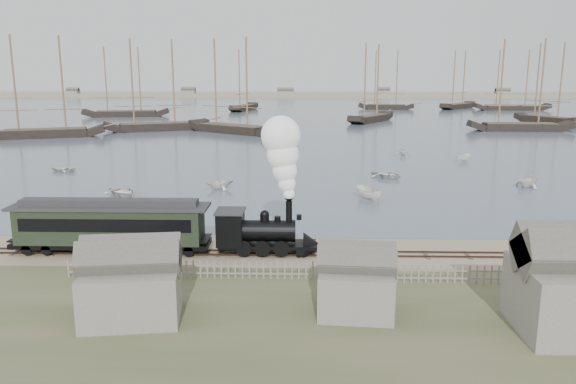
{
  "coord_description": "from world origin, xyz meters",
  "views": [
    {
      "loc": [
        -0.93,
        -40.84,
        13.02
      ],
      "look_at": [
        -2.11,
        3.22,
        3.5
      ],
      "focal_mm": 35.0,
      "sensor_mm": 36.0,
      "label": 1
    }
  ],
  "objects": [
    {
      "name": "shed_right",
      "position": [
        13.0,
        -14.0,
        0.0
      ],
      "size": [
        6.0,
        5.0,
        5.1
      ],
      "primitive_type": null,
      "color": "slate",
      "rests_on": "ground"
    },
    {
      "name": "schooner_3",
      "position": [
        16.81,
        106.76,
        10.06
      ],
      "size": [
        14.47,
        19.65,
        20.0
      ],
      "primitive_type": null,
      "rotation": [
        0.0,
        0.0,
        1.02
      ],
      "color": "black",
      "rests_on": "harbor_water"
    },
    {
      "name": "shed_mid",
      "position": [
        2.0,
        -12.0,
        0.0
      ],
      "size": [
        4.0,
        3.5,
        3.6
      ],
      "primitive_type": null,
      "color": "slate",
      "rests_on": "ground"
    },
    {
      "name": "rail_track",
      "position": [
        0.0,
        -2.0,
        0.04
      ],
      "size": [
        120.0,
        1.8,
        0.16
      ],
      "color": "#33241C",
      "rests_on": "ground"
    },
    {
      "name": "rowboat_3",
      "position": [
        9.5,
        27.87,
        0.48
      ],
      "size": [
        4.78,
        4.94,
        0.83
      ],
      "primitive_type": "imported",
      "rotation": [
        0.0,
        0.0,
        0.88
      ],
      "color": "white",
      "rests_on": "harbor_water"
    },
    {
      "name": "rowboat_6",
      "position": [
        -32.65,
        31.21,
        0.4
      ],
      "size": [
        2.96,
        3.72,
        0.69
      ],
      "primitive_type": "imported",
      "rotation": [
        0.0,
        0.0,
        4.52
      ],
      "color": "white",
      "rests_on": "harbor_water"
    },
    {
      "name": "schooner_0",
      "position": [
        -52.28,
        69.47,
        10.06
      ],
      "size": [
        22.93,
        12.35,
        20.0
      ],
      "primitive_type": null,
      "rotation": [
        0.0,
        0.0,
        0.34
      ],
      "color": "black",
      "rests_on": "harbor_water"
    },
    {
      "name": "far_spit",
      "position": [
        0.0,
        250.0,
        0.0
      ],
      "size": [
        500.0,
        20.0,
        1.8
      ],
      "primitive_type": "cube",
      "color": "tan",
      "rests_on": "ground"
    },
    {
      "name": "schooner_7",
      "position": [
        -20.87,
        149.3,
        10.06
      ],
      "size": [
        8.98,
        20.5,
        20.0
      ],
      "primitive_type": null,
      "rotation": [
        0.0,
        0.0,
        1.34
      ],
      "color": "black",
      "rests_on": "harbor_water"
    },
    {
      "name": "schooner_8",
      "position": [
        27.68,
        155.04,
        10.06
      ],
      "size": [
        19.34,
        7.92,
        20.0
      ],
      "primitive_type": null,
      "rotation": [
        0.0,
        0.0,
        -0.19
      ],
      "color": "black",
      "rests_on": "harbor_water"
    },
    {
      "name": "schooner_2",
      "position": [
        -15.92,
        79.07,
        10.06
      ],
      "size": [
        22.19,
        18.12,
        20.0
      ],
      "primitive_type": null,
      "rotation": [
        0.0,
        0.0,
        -0.63
      ],
      "color": "black",
      "rests_on": "harbor_water"
    },
    {
      "name": "passenger_coach",
      "position": [
        -14.85,
        -2.0,
        2.19
      ],
      "size": [
        14.31,
        2.76,
        3.47
      ],
      "color": "black",
      "rests_on": "ground"
    },
    {
      "name": "schooner_6",
      "position": [
        -52.36,
        121.91,
        10.06
      ],
      "size": [
        24.92,
        10.27,
        20.0
      ],
      "primitive_type": null,
      "rotation": [
        0.0,
        0.0,
        0.2
      ],
      "color": "black",
      "rests_on": "harbor_water"
    },
    {
      "name": "locomotive",
      "position": [
        -2.66,
        -2.0,
        4.44
      ],
      "size": [
        7.73,
        2.88,
        9.63
      ],
      "color": "black",
      "rests_on": "ground"
    },
    {
      "name": "rowboat_0",
      "position": [
        -20.14,
        16.89,
        0.5
      ],
      "size": [
        5.11,
        5.07,
        0.87
      ],
      "primitive_type": "imported",
      "rotation": [
        0.0,
        0.0,
        0.76
      ],
      "color": "white",
      "rests_on": "harbor_water"
    },
    {
      "name": "schooner_1",
      "position": [
        -33.43,
        83.32,
        10.06
      ],
      "size": [
        23.33,
        13.57,
        20.0
      ],
      "primitive_type": null,
      "rotation": [
        0.0,
        0.0,
        0.39
      ],
      "color": "black",
      "rests_on": "harbor_water"
    },
    {
      "name": "schooner_5",
      "position": [
        61.1,
        104.3,
        10.06
      ],
      "size": [
        12.26,
        17.89,
        20.0
      ],
      "primitive_type": null,
      "rotation": [
        0.0,
        0.0,
        -1.08
      ],
      "color": "black",
      "rests_on": "harbor_water"
    },
    {
      "name": "rowboat_7",
      "position": [
        14.85,
        47.48,
        0.76
      ],
      "size": [
        2.78,
        2.44,
        1.39
      ],
      "primitive_type": "imported",
      "rotation": [
        0.0,
        0.0,
        6.22
      ],
      "color": "white",
      "rests_on": "harbor_water"
    },
    {
      "name": "rowboat_1",
      "position": [
        -10.25,
        20.53,
        0.87
      ],
      "size": [
        3.72,
        3.93,
        1.63
      ],
      "primitive_type": "imported",
      "rotation": [
        0.0,
        0.0,
        2.01
      ],
      "color": "white",
      "rests_on": "harbor_water"
    },
    {
      "name": "schooner_9",
      "position": [
        53.67,
        160.58,
        10.06
      ],
      "size": [
        16.83,
        18.64,
        20.0
      ],
      "primitive_type": null,
      "rotation": [
        0.0,
        0.0,
        0.87
      ],
      "color": "black",
      "rests_on": "harbor_water"
    },
    {
      "name": "schooner_4",
      "position": [
        47.11,
        84.86,
        10.06
      ],
      "size": [
        22.55,
        6.08,
        20.0
      ],
      "primitive_type": null,
      "rotation": [
        0.0,
        0.0,
        -0.04
      ],
      "color": "black",
      "rests_on": "harbor_water"
    },
    {
      "name": "rowboat_4",
      "position": [
        24.76,
        22.64,
        0.92
      ],
      "size": [
        4.07,
        4.25,
        1.73
      ],
      "primitive_type": "imported",
      "rotation": [
        0.0,
        0.0,
        5.22
      ],
      "color": "white",
      "rests_on": "harbor_water"
    },
    {
      "name": "picket_fence_west",
      "position": [
        -6.5,
        -7.0,
        0.0
      ],
      "size": [
        19.0,
        0.1,
        1.2
      ],
      "primitive_type": null,
      "color": "slate",
      "rests_on": "ground"
    },
    {
      "name": "harbor_water",
      "position": [
        0.0,
        170.0,
        0.03
      ],
      "size": [
        600.0,
        336.0,
        0.06
      ],
      "primitive_type": "cube",
      "color": "#4B5B6B",
      "rests_on": "ground"
    },
    {
      "name": "rowboat_5",
      "position": [
        22.48,
        40.61,
        0.67
      ],
      "size": [
        2.87,
        3.2,
        1.21
      ],
      "primitive_type": "imported",
      "rotation": [
        0.0,
        0.0,
        2.24
      ],
      "color": "white",
      "rests_on": "harbor_water"
    },
    {
      "name": "rowboat_2",
      "position": [
        5.78,
        15.26,
        0.76
      ],
      "size": [
        3.72,
        3.27,
        1.4
      ],
      "primitive_type": "imported",
      "rotation": [
        0.0,
        0.0,
        3.79
      ],
      "color": "white",
      "rests_on": "harbor_water"
    },
    {
      "name": "shed_left",
      "position": [
        -10.0,
        -13.0,
        0.0
      ],
      "size": [
        5.0,
        4.0,
        4.1
      ],
      "primitive_type": null,
      "color": "slate",
      "rests_on": "ground"
    },
    {
      "name": "beached_dinghy",
      "position": [
        -16.54,
        0.41,
        0.42
      ],
      "size": [
        3.08,
        4.16,
        0.83
      ],
      "primitive_type": "imported",
      "rotation": [
        0.0,
        0.0,
        1.63
      ],
      "color": "white",
      "rests_on": "ground"
    },
    {
      "name": "schooner_10",
      "position": [
        69.7,
        152.71,
        10.06
      ],
      "size": [
        25.08,
        6.13,
        20.0
      ],
      "primitive_type": null,
      "rotation": [
        0.0,
        0.0,
        -0.01
      ],
      "color": "black",
      "rests_on": "harbor_water"
    },
    {
      "name": "picket_fence_east",
      "position": [
        12.5,
        -7.5,
        0.0
      ],
      "size": [
        15.0,
        0.1,
        1.2
      ],
      "primitive_type": null,
      "color": "slate",
      "rests_on": "ground"
    },
    {
      "name": "ground",
      "position": [
        0.0,
        0.0,
        0.0
      ],
      "size": [
        600.0,
        600.0,
        0.0
      ],
      "primitive_type": "plane",
      "color": "gray",
      "rests_on": "ground"
    }
  ]
}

